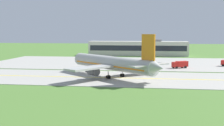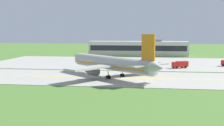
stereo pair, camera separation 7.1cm
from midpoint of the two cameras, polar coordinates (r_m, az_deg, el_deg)
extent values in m
plane|color=#47702D|center=(83.00, 1.87, -3.03)|extent=(500.00, 500.00, 0.00)
cube|color=#9E9B93|center=(82.99, 1.87, -2.99)|extent=(240.00, 28.00, 0.10)
cube|color=#9E9B93|center=(124.22, 8.46, -0.01)|extent=(140.00, 52.00, 0.10)
cube|color=yellow|center=(82.98, 1.87, -2.96)|extent=(220.00, 0.60, 0.01)
cylinder|color=#ADADA8|center=(84.22, -0.21, -0.01)|extent=(27.34, 26.39, 4.00)
cone|color=#ADADA8|center=(99.07, -6.75, 0.87)|extent=(4.51, 4.54, 3.80)
cone|color=#ADADA8|center=(70.76, 9.07, -0.93)|extent=(4.66, 4.67, 3.40)
cube|color=orange|center=(84.28, -0.21, -0.35)|extent=(25.43, 24.56, 0.36)
cube|color=#1E232D|center=(97.15, -6.07, 1.19)|extent=(3.65, 3.70, 0.70)
cube|color=#ADADA8|center=(77.51, -4.13, -0.93)|extent=(12.65, 14.98, 0.50)
cylinder|color=#47474C|center=(80.45, -3.75, -1.68)|extent=(4.05, 4.01, 2.30)
cylinder|color=black|center=(81.76, -4.39, -1.55)|extent=(1.63, 1.69, 2.10)
cube|color=#ADADA8|center=(88.17, 5.02, -0.08)|extent=(14.75, 13.06, 0.50)
cylinder|color=#47474C|center=(88.44, 3.18, -0.96)|extent=(4.05, 4.01, 2.30)
cylinder|color=black|center=(89.63, 2.50, -0.86)|extent=(1.63, 1.69, 2.10)
cube|color=orange|center=(72.67, 7.16, 3.12)|extent=(3.46, 3.33, 6.50)
cube|color=#ADADA8|center=(70.65, 5.41, -0.57)|extent=(5.57, 6.21, 0.30)
cube|color=#ADADA8|center=(75.21, 8.93, -0.21)|extent=(6.13, 5.71, 0.30)
cylinder|color=slate|center=(95.02, -5.08, -1.05)|extent=(0.24, 0.24, 1.65)
cylinder|color=black|center=(95.13, -5.07, -1.54)|extent=(1.04, 1.01, 1.10)
cylinder|color=slate|center=(81.42, -0.77, -2.23)|extent=(0.24, 0.24, 1.65)
cylinder|color=black|center=(81.38, -0.92, -2.82)|extent=(1.04, 1.01, 1.10)
cylinder|color=black|center=(81.71, -0.62, -2.78)|extent=(1.04, 1.01, 1.10)
cylinder|color=slate|center=(84.68, 2.01, -1.91)|extent=(0.24, 0.24, 1.65)
cylinder|color=black|center=(84.62, 1.87, -2.48)|extent=(1.04, 1.01, 1.10)
cylinder|color=black|center=(84.97, 2.15, -2.44)|extent=(1.04, 1.01, 1.10)
cube|color=red|center=(106.93, 12.34, -0.30)|extent=(2.56, 2.63, 1.80)
cube|color=#1E232D|center=(106.46, 12.00, -0.15)|extent=(1.03, 1.65, 0.81)
cube|color=red|center=(108.65, 13.64, -0.17)|extent=(4.69, 3.93, 2.00)
cylinder|color=orange|center=(106.82, 12.35, 0.24)|extent=(0.20, 0.20, 0.18)
cylinder|color=black|center=(106.24, 12.63, -0.91)|extent=(0.93, 0.71, 0.90)
cylinder|color=black|center=(107.87, 12.02, -0.80)|extent=(0.93, 0.71, 0.90)
cylinder|color=black|center=(108.44, 14.31, -0.82)|extent=(0.93, 0.71, 0.90)
cylinder|color=black|center=(110.11, 13.66, -0.70)|extent=(0.93, 0.71, 0.90)
cube|color=red|center=(119.53, 21.22, 0.09)|extent=(2.56, 2.63, 1.80)
cube|color=#1E232D|center=(119.71, 20.88, 0.27)|extent=(1.02, 1.66, 0.81)
cylinder|color=orange|center=(119.44, 21.24, 0.57)|extent=(0.20, 0.20, 0.18)
cylinder|color=black|center=(118.68, 21.07, -0.45)|extent=(0.93, 0.71, 0.90)
cube|color=beige|center=(162.55, 5.12, 2.87)|extent=(55.05, 8.03, 8.05)
cube|color=#1E232D|center=(158.47, 5.05, 2.93)|extent=(52.85, 0.10, 2.90)
cube|color=slate|center=(162.22, 9.03, 4.45)|extent=(4.00, 4.00, 1.20)
camera|label=1|loc=(0.04, -90.02, 0.00)|focal=46.26mm
camera|label=2|loc=(0.04, 89.98, 0.00)|focal=46.26mm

